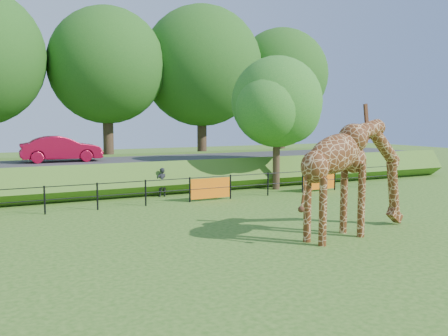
# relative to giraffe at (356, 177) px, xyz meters

# --- Properties ---
(ground) EXTENTS (90.00, 90.00, 0.00)m
(ground) POSITION_rel_giraffe_xyz_m (-4.30, -0.13, -1.82)
(ground) COLOR #2D5C17
(ground) RESTS_ON ground
(giraffe) EXTENTS (5.19, 1.97, 3.65)m
(giraffe) POSITION_rel_giraffe_xyz_m (0.00, 0.00, 0.00)
(giraffe) COLOR #542911
(giraffe) RESTS_ON ground
(perimeter_fence) EXTENTS (28.07, 0.10, 1.10)m
(perimeter_fence) POSITION_rel_giraffe_xyz_m (-4.30, 7.87, -1.27)
(perimeter_fence) COLOR black
(perimeter_fence) RESTS_ON ground
(embankment) EXTENTS (40.00, 9.00, 1.30)m
(embankment) POSITION_rel_giraffe_xyz_m (-4.30, 15.37, -1.17)
(embankment) COLOR #2D5C17
(embankment) RESTS_ON ground
(road) EXTENTS (40.00, 5.00, 0.12)m
(road) POSITION_rel_giraffe_xyz_m (-4.30, 13.87, -0.46)
(road) COLOR #2E2E30
(road) RESTS_ON embankment
(car_red) EXTENTS (4.06, 1.59, 1.32)m
(car_red) POSITION_rel_giraffe_xyz_m (-6.58, 14.47, 0.26)
(car_red) COLOR #A10B29
(car_red) RESTS_ON road
(visitor) EXTENTS (0.53, 0.39, 1.35)m
(visitor) POSITION_rel_giraffe_xyz_m (-2.86, 9.86, -1.15)
(visitor) COLOR black
(visitor) RESTS_ON ground
(tree_east) EXTENTS (5.40, 4.71, 6.76)m
(tree_east) POSITION_rel_giraffe_xyz_m (3.30, 9.50, 2.46)
(tree_east) COLOR #352418
(tree_east) RESTS_ON ground
(bg_tree_line) EXTENTS (37.30, 8.80, 11.82)m
(bg_tree_line) POSITION_rel_giraffe_xyz_m (-2.41, 21.87, 5.37)
(bg_tree_line) COLOR #352418
(bg_tree_line) RESTS_ON ground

